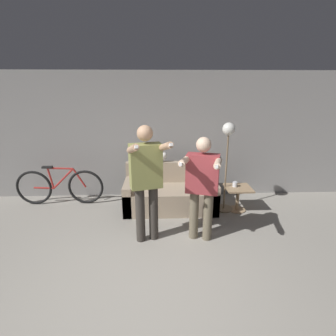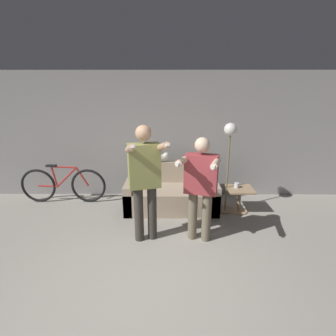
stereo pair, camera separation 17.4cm
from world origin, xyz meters
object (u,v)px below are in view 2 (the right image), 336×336
Objects in this scene: person_left at (145,176)px; person_right at (201,183)px; side_table at (240,195)px; cat at (159,158)px; cup at (237,185)px; floor_lamp at (229,147)px; bicycle at (63,185)px; couch at (172,194)px.

person_right is (0.82, -0.00, -0.11)m from person_left.
person_right is at bearing -131.66° from side_table.
cup is (1.48, -0.45, -0.42)m from cat.
floor_lamp is 3.50× the size of side_table.
person_right is 3.02m from bicycle.
person_left is 1.98m from cup.
cup is at bearing -6.41° from bicycle.
side_table is at bearing -11.67° from floor_lamp.
cup is at bearing -5.94° from couch.
side_table is 0.28× the size of bicycle.
floor_lamp is at bearing -18.36° from cat.
couch is 1.43m from person_left.
couch is 2.22m from bicycle.
side_table is (1.68, 0.97, -0.70)m from person_left.
person_right is at bearing -70.03° from couch.
person_left is 18.88× the size of cup.
person_left is 3.71× the size of side_table.
side_table is at bearing -6.86° from bicycle.
person_left reaches higher than couch.
couch is at bearing -6.67° from bicycle.
floor_lamp is at bearing -6.12° from couch.
cat is at bearing 69.40° from person_left.
cup is at bearing -16.76° from cat.
cup is at bearing 16.98° from person_left.
floor_lamp is at bearing -6.49° from bicycle.
person_left is 1.47m from cat.
couch is at bearing 174.06° from cup.
floor_lamp is (1.29, -0.43, 0.32)m from cat.
person_right is (0.41, -1.14, 0.66)m from couch.
cat is 1.11× the size of side_table.
cat reaches higher than cup.
floor_lamp reaches higher than side_table.
couch is 1.38m from person_right.
floor_lamp is 17.84× the size of cup.
person_right reaches higher than cat.
couch is 3.28× the size of cat.
cat is 1.72m from side_table.
couch is at bearing 125.83° from person_right.
floor_lamp is at bearing 168.33° from side_table.
person_right is 1.24m from floor_lamp.
bicycle is (-3.49, 0.42, 0.03)m from side_table.
person_left reaches higher than floor_lamp.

